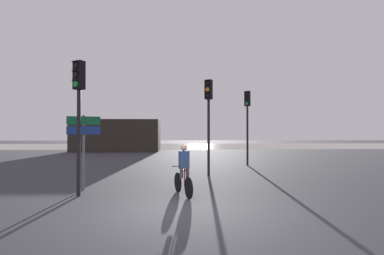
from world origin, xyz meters
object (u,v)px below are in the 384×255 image
object	(u,v)px
distant_building	(117,135)
traffic_light_near_left	(79,102)
cyclist	(184,170)
direction_sign_post	(84,138)
traffic_light_far_right	(247,114)
traffic_light_center	(209,109)

from	to	relation	value
distant_building	traffic_light_near_left	world-z (taller)	traffic_light_near_left
cyclist	direction_sign_post	bearing A→B (deg)	145.38
traffic_light_far_right	cyclist	distance (m)	9.43
cyclist	distant_building	bearing A→B (deg)	88.38
traffic_light_near_left	direction_sign_post	bearing A→B (deg)	-51.89
distant_building	cyclist	world-z (taller)	distant_building
traffic_light_far_right	traffic_light_near_left	world-z (taller)	traffic_light_far_right
traffic_light_center	direction_sign_post	bearing A→B (deg)	62.91
distant_building	traffic_light_near_left	distance (m)	22.19
traffic_light_far_right	direction_sign_post	size ratio (longest dim) A/B	1.71
traffic_light_center	traffic_light_near_left	size ratio (longest dim) A/B	1.04
distant_building	direction_sign_post	bearing A→B (deg)	-81.51
traffic_light_far_right	traffic_light_near_left	size ratio (longest dim) A/B	1.05
traffic_light_center	cyclist	xyz separation A→B (m)	(-1.21, -4.22, -2.25)
direction_sign_post	traffic_light_near_left	bearing A→B (deg)	80.44
traffic_light_center	cyclist	world-z (taller)	traffic_light_center
distant_building	direction_sign_post	xyz separation A→B (m)	(3.13, -20.99, 0.17)
direction_sign_post	traffic_light_center	bearing A→B (deg)	-163.20
traffic_light_center	traffic_light_far_right	distance (m)	4.88
traffic_light_near_left	traffic_light_center	bearing A→B (deg)	-107.72
distant_building	cyclist	distance (m)	22.97
traffic_light_center	traffic_light_far_right	size ratio (longest dim) A/B	0.99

